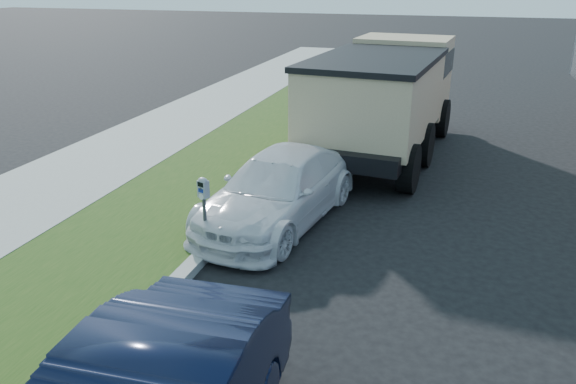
% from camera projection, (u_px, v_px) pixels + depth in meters
% --- Properties ---
extents(ground, '(120.00, 120.00, 0.00)m').
position_uv_depth(ground, '(357.00, 287.00, 8.44)').
color(ground, black).
rests_on(ground, ground).
extents(streetside, '(6.12, 50.00, 0.15)m').
position_uv_depth(streetside, '(112.00, 196.00, 11.73)').
color(streetside, gray).
rests_on(streetside, ground).
extents(parking_meter, '(0.21, 0.17, 1.29)m').
position_uv_depth(parking_meter, '(204.00, 199.00, 8.93)').
color(parking_meter, '#3F4247').
rests_on(parking_meter, ground).
extents(white_wagon, '(2.48, 4.64, 1.28)m').
position_uv_depth(white_wagon, '(279.00, 188.00, 10.53)').
color(white_wagon, silver).
rests_on(white_wagon, ground).
extents(dump_truck, '(3.33, 7.18, 2.73)m').
position_uv_depth(dump_truck, '(385.00, 93.00, 14.41)').
color(dump_truck, black).
rests_on(dump_truck, ground).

